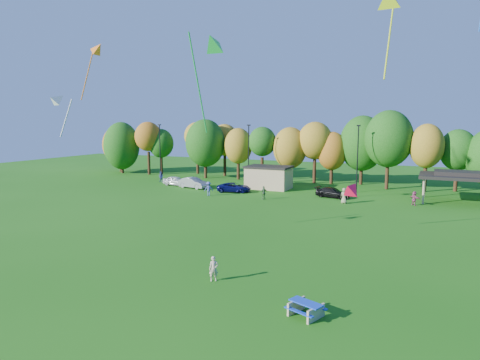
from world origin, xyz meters
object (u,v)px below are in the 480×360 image
at_px(car_b, 193,183).
at_px(car_c, 234,187).
at_px(picnic_table, 306,308).
at_px(kite_flyer, 214,269).
at_px(car_d, 333,193).
at_px(car_a, 176,181).

bearing_deg(car_b, car_c, -84.13).
relative_size(picnic_table, car_c, 0.45).
relative_size(kite_flyer, car_d, 0.35).
bearing_deg(car_b, car_d, -76.81).
bearing_deg(kite_flyer, car_c, 80.45).
xyz_separation_m(car_a, car_d, (23.60, -0.40, -0.07)).
xyz_separation_m(car_b, car_d, (19.97, 0.66, -0.14)).
height_order(car_a, car_c, car_a).
xyz_separation_m(picnic_table, car_c, (-19.23, 32.38, 0.22)).
distance_m(car_a, car_b, 3.78).
bearing_deg(car_a, car_b, -100.08).
bearing_deg(car_c, car_a, 67.01).
xyz_separation_m(kite_flyer, car_b, (-19.69, 30.77, 0.01)).
distance_m(car_c, car_d, 13.21).
bearing_deg(car_a, car_c, -93.15).
relative_size(kite_flyer, car_b, 0.33).
bearing_deg(car_a, car_d, -84.86).
distance_m(picnic_table, car_a, 45.20).
height_order(car_a, car_b, car_b).
bearing_deg(car_b, picnic_table, -130.43).
height_order(kite_flyer, car_c, kite_flyer).
bearing_deg(kite_flyer, car_d, 56.81).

